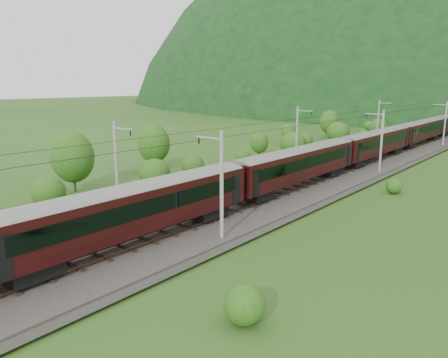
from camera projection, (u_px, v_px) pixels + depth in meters
The scene contains 14 objects.
ground at pixel (165, 225), 36.49m from camera, with size 600.00×600.00×0.00m, color #2B4A17.
railbed at pixel (238, 199), 43.99m from camera, with size 14.00×220.00×0.30m, color #38332D.
track_left at pixel (220, 193), 45.44m from camera, with size 2.40×220.00×0.27m.
track_right at pixel (257, 201), 42.45m from camera, with size 2.40×220.00×0.27m.
catenary_left at pixel (297, 133), 63.43m from camera, with size 2.54×192.28×8.00m.
catenary_right at pixel (381, 140), 55.83m from camera, with size 2.54×192.28×8.00m.
overhead_wires at pixel (238, 130), 42.49m from camera, with size 4.83×198.00×0.03m.
mountain_ridge at pixel (345, 98), 337.05m from camera, with size 336.00×280.00×132.00m, color black.
train at pixel (375, 139), 64.18m from camera, with size 2.96×164.30×5.14m.
hazard_post_near at pixel (394, 142), 80.18m from camera, with size 0.14×0.14×1.30m, color red.
hazard_post_far at pixel (355, 155), 64.57m from camera, with size 0.18×0.18×1.66m, color red.
signal at pixel (335, 148), 67.31m from camera, with size 0.26×0.26×2.40m.
vegetation_left at pixel (202, 152), 59.09m from camera, with size 12.94×148.94×6.53m.
vegetation_right at pixel (360, 217), 35.33m from camera, with size 5.09×96.10×2.05m.
Camera 1 is at (25.96, -23.71, 11.60)m, focal length 35.00 mm.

